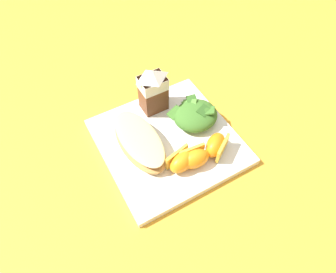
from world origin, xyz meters
The scene contains 8 objects.
ground centered at (0.00, 0.00, 0.00)m, with size 3.00×3.00×0.00m, color gold.
white_plate centered at (0.00, 0.00, 0.01)m, with size 0.28×0.28×0.02m, color white.
cheesy_pizza_bread centered at (-0.06, 0.01, 0.03)m, with size 0.09×0.17×0.04m.
green_salad_pile centered at (0.08, 0.01, 0.04)m, with size 0.11×0.09×0.04m.
milk_carton centered at (0.02, 0.10, 0.08)m, with size 0.06×0.04×0.11m.
orange_wedge_front centered at (-0.01, -0.07, 0.04)m, with size 0.07×0.05×0.04m.
orange_wedge_middle centered at (0.02, -0.08, 0.04)m, with size 0.06×0.04×0.04m.
orange_wedge_rear centered at (0.07, -0.07, 0.04)m, with size 0.07×0.06×0.04m.
Camera 1 is at (-0.19, -0.34, 0.55)m, focal length 32.32 mm.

